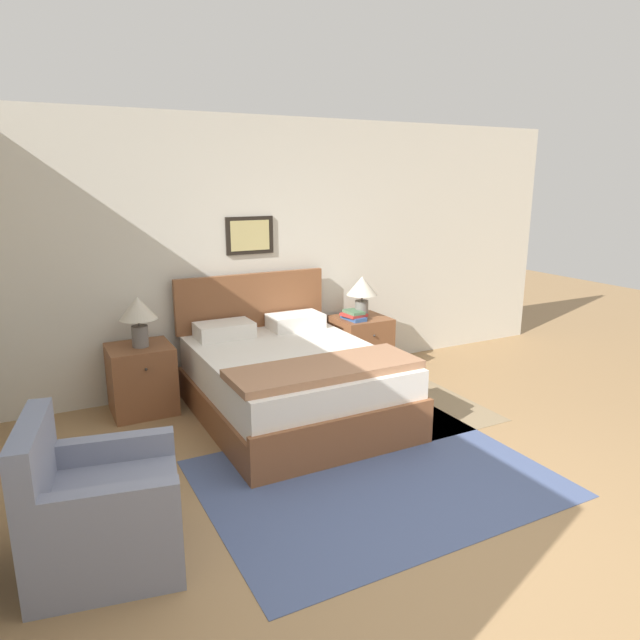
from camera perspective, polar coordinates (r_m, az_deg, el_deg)
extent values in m
plane|color=#99754C|center=(3.58, 15.58, -21.03)|extent=(16.00, 16.00, 0.00)
cube|color=beige|center=(5.71, -5.87, 6.67)|extent=(7.29, 0.06, 2.60)
cube|color=black|center=(5.60, -7.04, 8.40)|extent=(0.48, 0.02, 0.36)
cube|color=tan|center=(5.59, -6.99, 8.39)|extent=(0.39, 0.00, 0.29)
cube|color=#47567F|center=(4.12, 5.61, -15.44)|extent=(2.33, 1.75, 0.01)
cube|color=#897556|center=(5.36, 10.09, -8.33)|extent=(0.94, 1.28, 0.01)
cube|color=brown|center=(5.00, -2.73, -8.13)|extent=(1.51, 1.93, 0.28)
cube|color=brown|center=(4.17, 2.75, -10.14)|extent=(1.51, 0.06, 0.08)
cube|color=white|center=(4.89, -2.77, -4.93)|extent=(1.45, 1.85, 0.31)
cube|color=brown|center=(5.61, -6.84, 1.93)|extent=(1.51, 0.06, 0.53)
cube|color=#9E7051|center=(4.33, 0.52, -4.89)|extent=(1.48, 0.54, 0.06)
cube|color=white|center=(5.33, -9.54, -0.99)|extent=(0.52, 0.32, 0.14)
cube|color=white|center=(5.59, -2.46, -0.10)|extent=(0.52, 0.32, 0.14)
cube|color=gray|center=(3.42, -20.46, -18.61)|extent=(0.87, 0.82, 0.46)
cube|color=gray|center=(3.26, -26.77, -12.40)|extent=(0.25, 0.70, 0.39)
cube|color=gray|center=(3.54, -20.61, -11.95)|extent=(0.76, 0.24, 0.14)
cube|color=gray|center=(3.02, -21.27, -16.78)|extent=(0.76, 0.24, 0.14)
cube|color=brown|center=(5.28, -17.41, -5.65)|extent=(0.54, 0.50, 0.61)
sphere|color=#332D28|center=(4.98, -16.99, -4.74)|extent=(0.02, 0.02, 0.02)
cube|color=brown|center=(6.05, 4.08, -2.52)|extent=(0.54, 0.50, 0.61)
sphere|color=#332D28|center=(5.80, 5.47, -1.56)|extent=(0.02, 0.02, 0.02)
cylinder|color=slate|center=(5.15, -17.55, -1.56)|extent=(0.14, 0.14, 0.19)
cylinder|color=slate|center=(5.12, -17.65, -0.23)|extent=(0.02, 0.02, 0.06)
cone|color=beige|center=(5.09, -17.75, 1.15)|extent=(0.32, 0.32, 0.19)
cylinder|color=slate|center=(5.93, 4.18, 1.08)|extent=(0.14, 0.14, 0.19)
cylinder|color=slate|center=(5.90, 4.20, 2.24)|extent=(0.02, 0.02, 0.06)
cone|color=beige|center=(5.88, 4.23, 3.45)|extent=(0.32, 0.32, 0.19)
cube|color=#335693|center=(5.87, 3.39, 0.22)|extent=(0.16, 0.29, 0.04)
cube|color=#B7332D|center=(5.86, 3.39, 0.54)|extent=(0.24, 0.25, 0.03)
cube|color=#4C7551|center=(5.85, 3.39, 0.81)|extent=(0.15, 0.23, 0.03)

